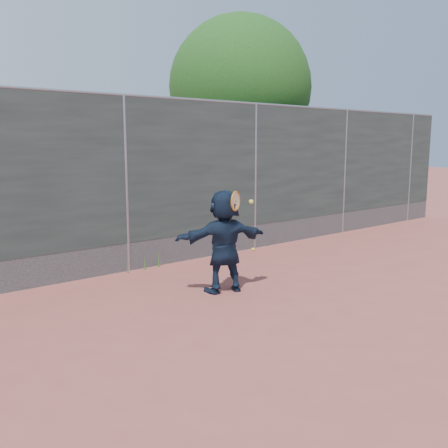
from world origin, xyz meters
TOP-DOWN VIEW (x-y plane):
  - ground at (0.00, 0.00)m, footprint 80.00×80.00m
  - player at (0.52, 1.50)m, footprint 1.50×0.83m
  - ball_ground at (2.77, 3.30)m, footprint 0.07×0.07m
  - fence at (-0.00, 3.50)m, footprint 20.00×0.06m
  - swing_action at (0.59, 1.30)m, footprint 0.48×0.16m
  - tree_right at (4.68, 5.75)m, footprint 3.78×3.60m
  - weed_clump at (0.29, 3.38)m, footprint 0.68×0.07m

SIDE VIEW (x-z plane):
  - ground at x=0.00m, z-range 0.00..0.00m
  - ball_ground at x=2.77m, z-range 0.00..0.07m
  - weed_clump at x=0.29m, z-range -0.02..0.28m
  - player at x=0.52m, z-range 0.00..1.54m
  - swing_action at x=0.59m, z-range 1.11..1.62m
  - fence at x=0.00m, z-range 0.07..3.09m
  - tree_right at x=4.68m, z-range 0.80..6.19m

